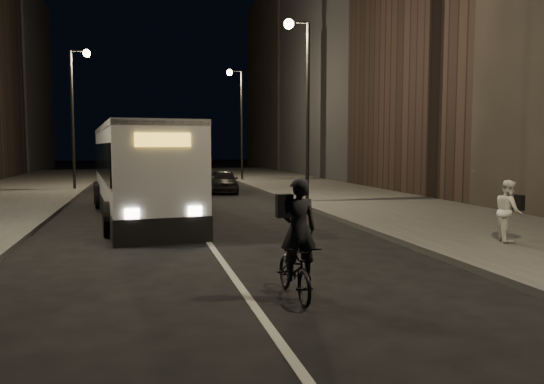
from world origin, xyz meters
TOP-DOWN VIEW (x-y plane):
  - ground at (0.00, 0.00)m, footprint 180.00×180.00m
  - sidewalk_right at (8.50, 14.00)m, footprint 7.00×70.00m
  - building_row_right at (16.00, 27.50)m, footprint 8.00×61.00m
  - streetlight_right_mid at (5.33, 12.00)m, footprint 1.20×0.44m
  - streetlight_right_far at (5.33, 28.00)m, footprint 1.20×0.44m
  - streetlight_left_far at (-5.33, 22.00)m, footprint 1.20×0.44m
  - city_bus at (-1.89, 9.69)m, footprint 4.03×12.86m
  - cyclist_on_bicycle at (0.81, -2.28)m, footprint 0.65×1.86m
  - pedestrian_woman at (7.60, 0.88)m, footprint 0.88×0.97m
  - car_near at (2.82, 18.99)m, footprint 2.01×4.05m
  - car_mid at (-2.92, 22.01)m, footprint 1.75×4.53m
  - car_far at (1.61, 29.35)m, footprint 1.89×4.34m

SIDE VIEW (x-z plane):
  - ground at x=0.00m, z-range 0.00..0.00m
  - sidewalk_right at x=8.50m, z-range 0.00..0.16m
  - car_far at x=1.61m, z-range 0.00..1.24m
  - car_near at x=2.82m, z-range 0.00..1.33m
  - cyclist_on_bicycle at x=0.81m, z-range -0.36..1.79m
  - car_mid at x=-2.92m, z-range 0.00..1.47m
  - pedestrian_woman at x=7.60m, z-range 0.16..1.80m
  - city_bus at x=-1.89m, z-range 0.15..3.57m
  - streetlight_right_mid at x=5.33m, z-range 1.30..9.42m
  - streetlight_right_far at x=5.33m, z-range 1.30..9.42m
  - streetlight_left_far at x=-5.33m, z-range 1.30..9.42m
  - building_row_right at x=16.00m, z-range 0.00..21.00m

